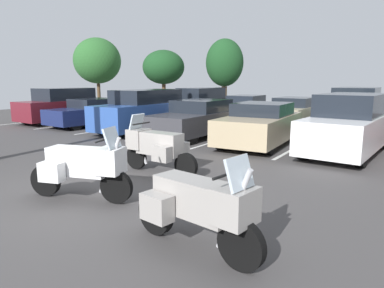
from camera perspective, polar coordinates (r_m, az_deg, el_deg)
name	(u,v)px	position (r m, az deg, el deg)	size (l,w,h in m)	color
ground	(97,196)	(7.48, -15.30, -8.17)	(44.00, 44.00, 0.10)	#423F3F
motorcycle_touring	(83,166)	(6.95, -17.43, -3.42)	(2.14, 1.11, 1.45)	black
motorcycle_second	(156,146)	(8.64, -5.87, -0.31)	(2.18, 0.97, 1.45)	black
motorcycle_third	(199,205)	(4.65, 1.17, -9.98)	(2.17, 1.00, 1.42)	black
parking_stripes	(191,136)	(14.35, -0.24, 1.30)	(20.61, 4.66, 0.01)	silver
car_maroon	(61,106)	(20.36, -20.75, 5.94)	(2.00, 4.42, 1.86)	maroon
car_navy	(93,112)	(18.40, -15.98, 5.01)	(2.06, 4.68, 1.36)	navy
car_blue	(142,110)	(15.95, -8.17, 5.47)	(1.95, 4.94, 1.86)	#2D519E
car_charcoal	(197,119)	(14.30, 0.91, 4.19)	(1.93, 4.87, 1.48)	#38383D
car_tan	(261,125)	(12.67, 11.24, 3.16)	(2.19, 4.68, 1.49)	tan
car_white	(348,125)	(11.93, 24.33, 2.89)	(2.17, 4.84, 1.87)	white
car_far_black	(199,103)	(21.43, 1.16, 6.77)	(1.89, 4.70, 1.82)	black
car_far_silver	(244,108)	(20.21, 8.51, 5.85)	(1.94, 4.92, 1.42)	#B7B7BC
car_far_champagne	(293,111)	(18.99, 16.34, 5.19)	(1.95, 4.61, 1.39)	#C1B289
car_far_green	(355,108)	(18.37, 25.20, 5.37)	(1.96, 4.35, 1.94)	#235638
tree_center_right	(97,61)	(32.54, -15.30, 13.05)	(4.12, 4.12, 5.94)	#4C3823
tree_right	(164,67)	(28.93, -4.70, 12.46)	(3.39, 3.39, 4.69)	#4C3823
tree_far_left	(225,63)	(27.17, 5.38, 13.10)	(2.85, 2.85, 5.37)	#4C3823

